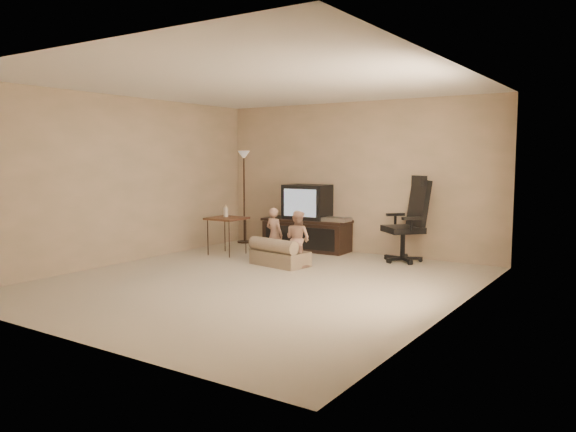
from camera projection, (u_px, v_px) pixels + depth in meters
name	position (u px, v px, depth m)	size (l,w,h in m)	color
floor	(258.00, 282.00, 7.18)	(5.50, 5.50, 0.00)	#BAAD94
room_shell	(257.00, 163.00, 7.02)	(5.50, 5.50, 5.50)	white
tv_stand	(308.00, 223.00, 9.62)	(1.59, 0.63, 1.13)	black
office_chair	(408.00, 231.00, 8.54)	(0.85, 0.85, 1.31)	black
side_table	(227.00, 219.00, 9.17)	(0.56, 0.56, 0.83)	brown
floor_lamp	(244.00, 176.00, 10.37)	(0.27, 0.27, 1.71)	#302015
child_sofa	(278.00, 254.00, 8.25)	(0.91, 0.61, 0.41)	gray
toddler_left	(274.00, 235.00, 8.54)	(0.30, 0.22, 0.83)	tan
toddler_right	(298.00, 239.00, 8.14)	(0.40, 0.22, 0.82)	tan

